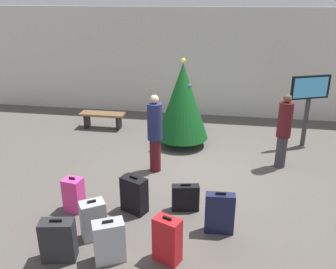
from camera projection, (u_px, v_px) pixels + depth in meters
name	position (u px, v px, depth m)	size (l,w,h in m)	color
ground_plane	(193.00, 172.00, 8.14)	(16.00, 16.00, 0.00)	#514C47
back_wall	(209.00, 63.00, 11.57)	(16.00, 0.20, 3.46)	beige
holiday_tree	(183.00, 101.00, 9.21)	(1.36, 1.36, 2.33)	#4C3319
flight_info_kiosk	(309.00, 96.00, 9.11)	(1.01, 0.50, 1.91)	#333338
waiting_bench	(103.00, 117.00, 10.76)	(1.34, 0.44, 0.48)	brown
traveller_0	(284.00, 130.00, 8.10)	(0.36, 0.36, 1.75)	#333338
traveller_1	(155.00, 132.00, 7.89)	(0.46, 0.46, 1.79)	#4C1419
suitcase_0	(58.00, 240.00, 5.35)	(0.55, 0.35, 0.70)	#232326
suitcase_1	(134.00, 195.00, 6.56)	(0.54, 0.43, 0.73)	black
suitcase_2	(167.00, 240.00, 5.30)	(0.46, 0.37, 0.77)	#B2191E
suitcase_3	(74.00, 195.00, 6.60)	(0.37, 0.32, 0.68)	#E5388C
suitcase_4	(93.00, 220.00, 5.85)	(0.48, 0.45, 0.70)	#9EA0A5
suitcase_5	(220.00, 213.00, 5.96)	(0.50, 0.21, 0.77)	#141938
suitcase_6	(109.00, 241.00, 5.32)	(0.53, 0.45, 0.70)	#9EA0A5
suitcase_7	(186.00, 198.00, 6.63)	(0.53, 0.27, 0.55)	black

